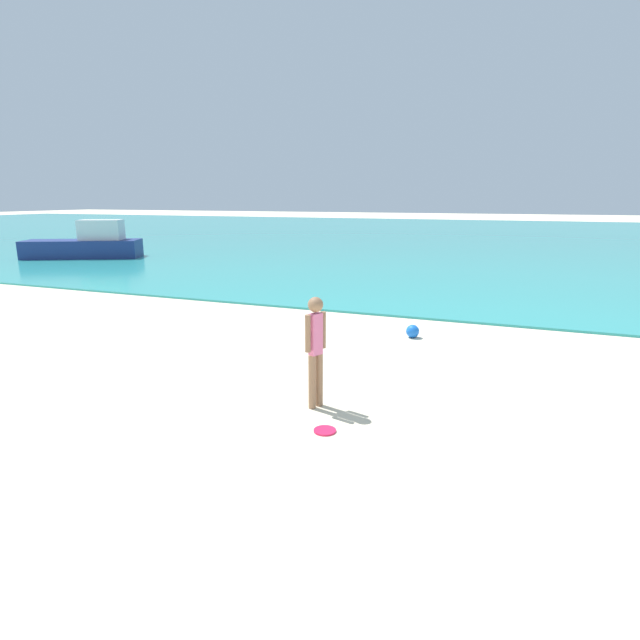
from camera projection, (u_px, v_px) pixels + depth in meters
name	position (u px, v px, depth m)	size (l,w,h in m)	color
ground	(36.00, 570.00, 4.23)	(200.00, 200.00, 0.00)	beige
water	(475.00, 236.00, 40.50)	(160.00, 60.00, 0.06)	teal
person_standing	(316.00, 346.00, 7.31)	(0.22, 0.35, 1.64)	#936B4C
frisbee	(325.00, 431.00, 6.73)	(0.30, 0.30, 0.03)	#E51E4C
boat_near	(87.00, 245.00, 25.50)	(5.67, 4.02, 1.86)	navy
beach_ball	(413.00, 331.00, 11.20)	(0.29, 0.29, 0.29)	blue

